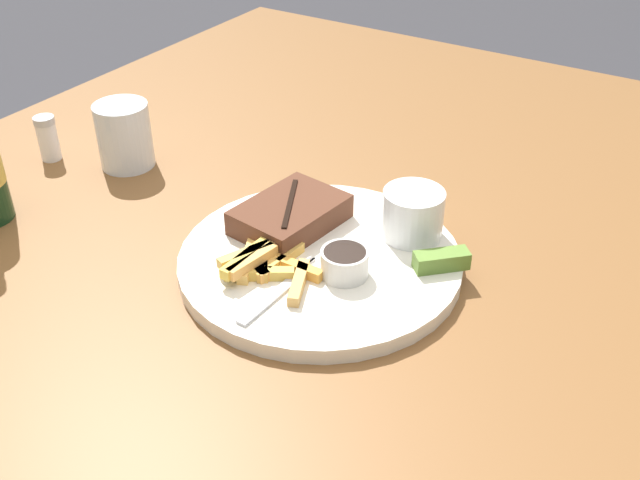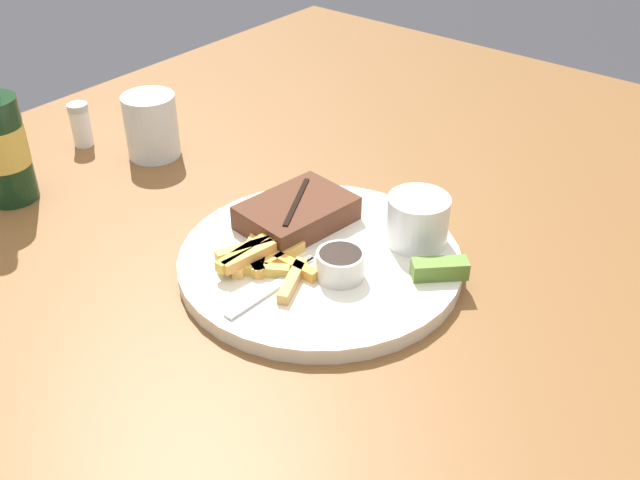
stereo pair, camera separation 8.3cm
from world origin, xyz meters
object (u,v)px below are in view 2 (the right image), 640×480
object	(u,v)px
drinking_glass	(151,126)
pickle_spear	(440,269)
fork_utensil	(267,288)
salt_shaker	(81,124)
steak_portion	(297,213)
beer_bottle	(0,143)
dinner_plate	(320,261)
dipping_sauce_cup	(340,264)
coleslaw_cup	(418,217)

from	to	relation	value
drinking_glass	pickle_spear	bearing A→B (deg)	-92.14
fork_utensil	salt_shaker	bearing A→B (deg)	79.37
steak_portion	beer_bottle	bearing A→B (deg)	115.18
drinking_glass	salt_shaker	distance (m)	0.12
beer_bottle	salt_shaker	size ratio (longest dim) A/B	3.46
dinner_plate	dipping_sauce_cup	bearing A→B (deg)	-112.78
dipping_sauce_cup	fork_utensil	xyz separation A→B (m)	(-0.07, 0.05, -0.01)
steak_portion	beer_bottle	xyz separation A→B (m)	(-0.16, 0.35, 0.05)
fork_utensil	drinking_glass	world-z (taller)	drinking_glass
dipping_sauce_cup	fork_utensil	world-z (taller)	dipping_sauce_cup
dinner_plate	coleslaw_cup	distance (m)	0.12
steak_portion	coleslaw_cup	distance (m)	0.14
dinner_plate	dipping_sauce_cup	xyz separation A→B (m)	(-0.02, -0.04, 0.03)
steak_portion	beer_bottle	distance (m)	0.39
coleslaw_cup	drinking_glass	distance (m)	0.43
coleslaw_cup	pickle_spear	bearing A→B (deg)	-126.58
dinner_plate	drinking_glass	distance (m)	0.37
fork_utensil	beer_bottle	distance (m)	0.42
pickle_spear	salt_shaker	bearing A→B (deg)	92.60
dipping_sauce_cup	steak_portion	bearing A→B (deg)	63.95
coleslaw_cup	salt_shaker	size ratio (longest dim) A/B	1.10
dipping_sauce_cup	pickle_spear	distance (m)	0.11
dipping_sauce_cup	beer_bottle	xyz separation A→B (m)	(-0.11, 0.45, 0.05)
steak_portion	drinking_glass	xyz separation A→B (m)	(0.03, 0.30, 0.01)
drinking_glass	steak_portion	bearing A→B (deg)	-96.48
pickle_spear	beer_bottle	xyz separation A→B (m)	(-0.18, 0.54, 0.05)
steak_portion	dipping_sauce_cup	bearing A→B (deg)	-116.05
steak_portion	drinking_glass	bearing A→B (deg)	83.52
beer_bottle	dipping_sauce_cup	bearing A→B (deg)	-76.02
salt_shaker	steak_portion	bearing A→B (deg)	-88.42
pickle_spear	dinner_plate	bearing A→B (deg)	111.31
dipping_sauce_cup	drinking_glass	bearing A→B (deg)	78.09
fork_utensil	beer_bottle	bearing A→B (deg)	98.77
dinner_plate	pickle_spear	distance (m)	0.14
drinking_glass	salt_shaker	size ratio (longest dim) A/B	1.40
coleslaw_cup	dipping_sauce_cup	world-z (taller)	coleslaw_cup
dipping_sauce_cup	drinking_glass	xyz separation A→B (m)	(0.09, 0.40, 0.01)
steak_portion	pickle_spear	distance (m)	0.19
steak_portion	dipping_sauce_cup	world-z (taller)	steak_portion
steak_portion	fork_utensil	distance (m)	0.13
coleslaw_cup	fork_utensil	xyz separation A→B (m)	(-0.18, 0.07, -0.03)
dinner_plate	salt_shaker	bearing A→B (deg)	87.28
pickle_spear	beer_bottle	world-z (taller)	beer_bottle
dinner_plate	drinking_glass	world-z (taller)	drinking_glass
dipping_sauce_cup	pickle_spear	bearing A→B (deg)	-51.38
pickle_spear	dipping_sauce_cup	bearing A→B (deg)	128.62
coleslaw_cup	dipping_sauce_cup	size ratio (longest dim) A/B	1.36
fork_utensil	steak_portion	bearing A→B (deg)	28.80
coleslaw_cup	drinking_glass	size ratio (longest dim) A/B	0.78
coleslaw_cup	beer_bottle	world-z (taller)	beer_bottle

